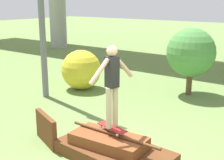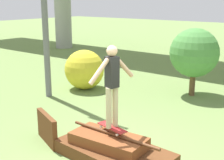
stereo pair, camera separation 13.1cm
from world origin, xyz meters
The scene contains 7 objects.
ground_plane centered at (0.00, 0.00, 0.00)m, with size 80.00×80.00×0.00m, color olive.
scrap_pile centered at (-0.03, -0.01, 0.21)m, with size 2.46×1.35×0.58m.
scrap_plank_loose centered at (-1.68, -0.33, 0.34)m, with size 1.01×0.48×0.68m.
skateboard centered at (-0.10, 0.07, 0.65)m, with size 0.78×0.36×0.09m.
skater centered at (-0.10, 0.07, 1.64)m, with size 0.33×1.11×1.68m.
tree_behind_left centered at (-0.62, 5.16, 1.47)m, with size 1.64×1.64×2.30m.
bush_yellow_flowering centered at (-4.06, 3.48, 0.72)m, with size 1.44×1.44×1.44m.
Camera 1 is at (3.47, -4.68, 3.20)m, focal length 50.00 mm.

